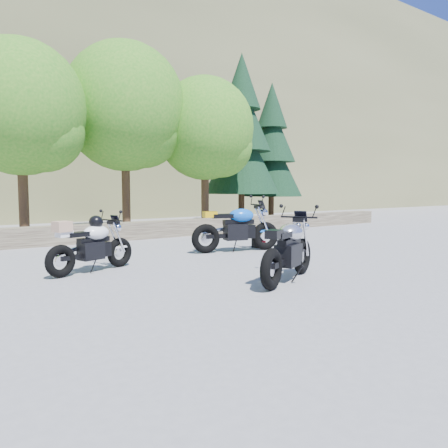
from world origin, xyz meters
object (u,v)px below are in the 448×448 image
(white_bike, at_px, (91,245))
(backpack, at_px, (259,240))
(silver_bike, at_px, (288,251))
(blue_bike, at_px, (237,229))

(white_bike, height_order, backpack, white_bike)
(silver_bike, relative_size, backpack, 4.74)
(silver_bike, bearing_deg, white_bike, 105.98)
(silver_bike, height_order, blue_bike, blue_bike)
(backpack, bearing_deg, blue_bike, -170.67)
(white_bike, bearing_deg, silver_bike, -66.19)
(white_bike, bearing_deg, blue_bike, -10.27)
(backpack, bearing_deg, silver_bike, -128.17)
(silver_bike, bearing_deg, blue_bike, 41.04)
(silver_bike, distance_m, blue_bike, 3.37)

